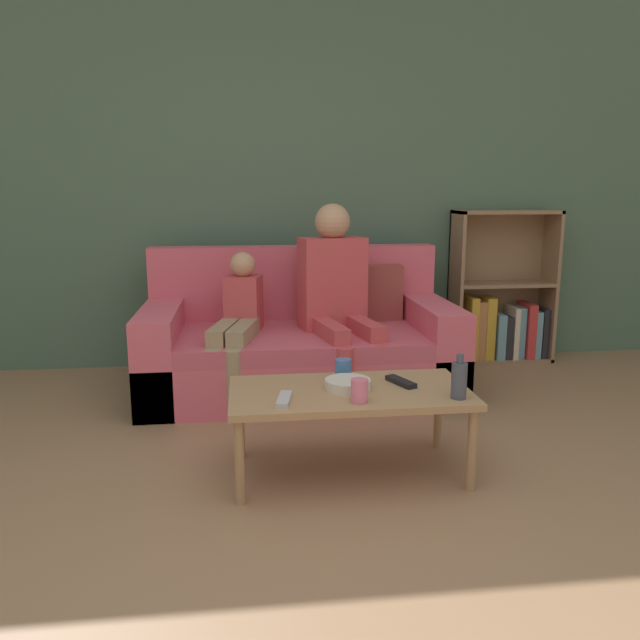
% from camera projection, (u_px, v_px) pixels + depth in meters
% --- Properties ---
extents(ground_plane, '(22.00, 22.00, 0.00)m').
position_uv_depth(ground_plane, '(320.00, 628.00, 1.77)').
color(ground_plane, '#997251').
extents(wall_back, '(12.00, 0.06, 2.60)m').
position_uv_depth(wall_back, '(269.00, 179.00, 4.30)').
color(wall_back, '#4C6B56').
rests_on(wall_back, ground_plane).
extents(couch, '(1.87, 0.97, 0.86)m').
position_uv_depth(couch, '(300.00, 346.00, 3.88)').
color(couch, '#DB5B70').
rests_on(couch, ground_plane).
extents(bookshelf, '(0.73, 0.28, 1.08)m').
position_uv_depth(bookshelf, '(499.00, 308.00, 4.52)').
color(bookshelf, '#8E7051').
rests_on(bookshelf, ground_plane).
extents(coffee_table, '(1.02, 0.53, 0.38)m').
position_uv_depth(coffee_table, '(349.00, 398.00, 2.68)').
color(coffee_table, '#A87F56').
rests_on(coffee_table, ground_plane).
extents(person_adult, '(0.47, 0.71, 1.14)m').
position_uv_depth(person_adult, '(337.00, 288.00, 3.74)').
color(person_adult, '#C6474C').
rests_on(person_adult, ground_plane).
extents(person_child, '(0.35, 0.68, 0.86)m').
position_uv_depth(person_child, '(237.00, 321.00, 3.62)').
color(person_child, '#9E8966').
rests_on(person_child, ground_plane).
extents(cup_near, '(0.07, 0.07, 0.09)m').
position_uv_depth(cup_near, '(343.00, 369.00, 2.83)').
color(cup_near, '#3D70B2').
rests_on(cup_near, coffee_table).
extents(cup_far, '(0.07, 0.07, 0.10)m').
position_uv_depth(cup_far, '(359.00, 391.00, 2.50)').
color(cup_far, pink).
rests_on(cup_far, coffee_table).
extents(tv_remote_0, '(0.08, 0.18, 0.02)m').
position_uv_depth(tv_remote_0, '(284.00, 399.00, 2.51)').
color(tv_remote_0, '#B7B7BC').
rests_on(tv_remote_0, coffee_table).
extents(tv_remote_1, '(0.11, 0.18, 0.02)m').
position_uv_depth(tv_remote_1, '(401.00, 382.00, 2.74)').
color(tv_remote_1, black).
rests_on(tv_remote_1, coffee_table).
extents(snack_bowl, '(0.20, 0.20, 0.05)m').
position_uv_depth(snack_bowl, '(348.00, 384.00, 2.66)').
color(snack_bowl, beige).
rests_on(snack_bowl, coffee_table).
extents(bottle, '(0.06, 0.06, 0.19)m').
position_uv_depth(bottle, '(459.00, 380.00, 2.54)').
color(bottle, '#424756').
rests_on(bottle, coffee_table).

